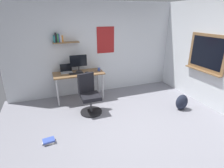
{
  "coord_description": "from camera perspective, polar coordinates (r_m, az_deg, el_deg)",
  "views": [
    {
      "loc": [
        -1.4,
        -2.61,
        2.22
      ],
      "look_at": [
        -0.14,
        0.72,
        0.85
      ],
      "focal_mm": 28.82,
      "sensor_mm": 36.0,
      "label": 1
    }
  ],
  "objects": [
    {
      "name": "ground_plane",
      "position": [
        3.7,
        6.28,
        -15.97
      ],
      "size": [
        5.2,
        5.2,
        0.0
      ],
      "primitive_type": "plane",
      "color": "gray",
      "rests_on": "ground"
    },
    {
      "name": "laptop",
      "position": [
        5.05,
        -14.28,
        4.17
      ],
      "size": [
        0.31,
        0.21,
        0.23
      ],
      "color": "#ADAFB5",
      "rests_on": "desk"
    },
    {
      "name": "desk",
      "position": [
        4.99,
        -10.5,
        2.61
      ],
      "size": [
        1.34,
        0.6,
        0.76
      ],
      "color": "olive",
      "rests_on": "ground"
    },
    {
      "name": "office_chair",
      "position": [
        4.32,
        -7.21,
        -3.93
      ],
      "size": [
        0.52,
        0.54,
        0.95
      ],
      "color": "black",
      "rests_on": "ground"
    },
    {
      "name": "book_stack_on_floor",
      "position": [
        3.69,
        -19.45,
        -16.68
      ],
      "size": [
        0.23,
        0.19,
        0.07
      ],
      "color": "silver",
      "rests_on": "ground"
    },
    {
      "name": "computer_mouse",
      "position": [
        4.93,
        -7.98,
        3.75
      ],
      "size": [
        0.1,
        0.06,
        0.03
      ],
      "primitive_type": "ellipsoid",
      "color": "#262628",
      "rests_on": "desk"
    },
    {
      "name": "wall_back",
      "position": [
        5.33,
        -5.26,
        11.01
      ],
      "size": [
        5.0,
        0.3,
        2.6
      ],
      "color": "silver",
      "rests_on": "ground"
    },
    {
      "name": "backpack",
      "position": [
        4.81,
        21.25,
        -5.38
      ],
      "size": [
        0.32,
        0.22,
        0.4
      ],
      "primitive_type": "ellipsoid",
      "color": "#1E2333",
      "rests_on": "ground"
    },
    {
      "name": "monitor_primary",
      "position": [
        4.99,
        -10.6,
        6.84
      ],
      "size": [
        0.46,
        0.17,
        0.46
      ],
      "color": "#38383D",
      "rests_on": "desk"
    },
    {
      "name": "coffee_mug",
      "position": [
        5.05,
        -4.17,
        4.67
      ],
      "size": [
        0.08,
        0.08,
        0.09
      ],
      "primitive_type": "cylinder",
      "color": "#334CA5",
      "rests_on": "desk"
    },
    {
      "name": "keyboard",
      "position": [
        4.88,
        -11.18,
        3.3
      ],
      "size": [
        0.37,
        0.13,
        0.02
      ],
      "primitive_type": "cube",
      "color": "black",
      "rests_on": "desk"
    }
  ]
}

